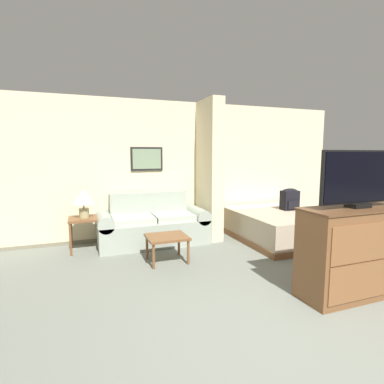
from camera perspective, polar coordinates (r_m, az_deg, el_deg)
The scene contains 11 objects.
ground_plane at distance 2.81m, azimuth 20.03°, elevation -27.94°, with size 20.00×20.00×0.00m, color slate.
wall_back at distance 5.88m, azimuth -5.16°, elevation 4.25°, with size 7.66×0.16×2.60m.
wall_partition_pillar at distance 5.69m, azimuth 3.30°, elevation 4.22°, with size 0.24×0.80×2.60m.
couch at distance 5.46m, azimuth -7.50°, elevation -6.30°, with size 1.93×0.84×0.90m.
coffee_table at distance 4.51m, azimuth -4.79°, elevation -8.95°, with size 0.59×0.52×0.39m.
side_table at distance 5.30m, azimuth -19.79°, elevation -5.49°, with size 0.50×0.50×0.55m.
table_lamp at distance 5.23m, azimuth -19.98°, elevation -1.17°, with size 0.35×0.35×0.47m.
tv_dresser at distance 3.90m, azimuth 28.60°, elevation -9.96°, with size 1.32×0.50×1.01m.
tv at distance 3.75m, azimuth 29.36°, elevation 2.23°, with size 1.06×0.16×0.63m.
bed at distance 5.96m, azimuth 16.73°, elevation -5.97°, with size 1.72×1.91×0.53m.
backpack at distance 6.08m, azimuth 18.13°, elevation -1.23°, with size 0.33×0.23×0.42m.
Camera 1 is at (-1.54, -1.72, 1.60)m, focal length 28.00 mm.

